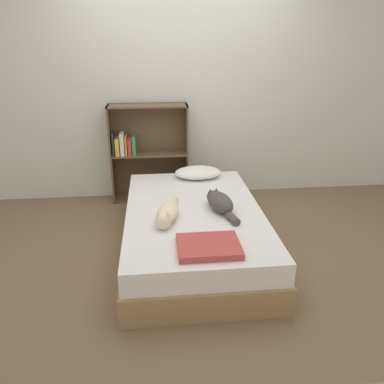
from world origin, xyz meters
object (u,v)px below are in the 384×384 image
Objects in this scene: cat_light at (167,214)px; cat_dark at (220,202)px; pillow at (198,172)px; bookshelf at (146,151)px; bed at (194,230)px.

cat_light is 1.14× the size of cat_dark.
cat_light is at bearing 92.36° from cat_dark.
pillow is 0.96× the size of cat_dark.
cat_light is 0.52× the size of bookshelf.
cat_light is at bearing -110.83° from pillow.
bed is 3.29× the size of cat_light.
cat_dark reaches higher than bed.
bookshelf reaches higher than cat_dark.
bed is 0.37m from cat_dark.
bookshelf is at bearing 108.35° from bed.
cat_dark is at bearing -63.94° from bookshelf.
cat_light is 1.48m from bookshelf.
bed is at bearing 62.67° from cat_dark.
cat_dark is at bearing 121.66° from cat_light.
bed is 0.41m from cat_light.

